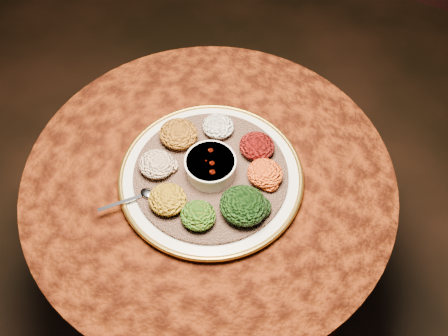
% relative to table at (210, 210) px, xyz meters
% --- Properties ---
extents(table, '(0.96, 0.96, 0.73)m').
position_rel_table_xyz_m(table, '(0.00, 0.00, 0.00)').
color(table, black).
rests_on(table, ground).
extents(platter, '(0.58, 0.58, 0.02)m').
position_rel_table_xyz_m(platter, '(0.01, -0.01, 0.19)').
color(platter, beige).
rests_on(platter, table).
extents(injera, '(0.46, 0.46, 0.01)m').
position_rel_table_xyz_m(injera, '(0.01, -0.01, 0.20)').
color(injera, brown).
rests_on(injera, platter).
extents(stew_bowl, '(0.13, 0.13, 0.05)m').
position_rel_table_xyz_m(stew_bowl, '(0.01, -0.01, 0.24)').
color(stew_bowl, silver).
rests_on(stew_bowl, injera).
extents(spoon, '(0.10, 0.11, 0.01)m').
position_rel_table_xyz_m(spoon, '(-0.10, -0.14, 0.21)').
color(spoon, silver).
rests_on(spoon, injera).
extents(portion_ayib, '(0.08, 0.08, 0.04)m').
position_rel_table_xyz_m(portion_ayib, '(-0.04, 0.12, 0.23)').
color(portion_ayib, white).
rests_on(portion_ayib, injera).
extents(portion_kitfo, '(0.09, 0.09, 0.04)m').
position_rel_table_xyz_m(portion_kitfo, '(0.08, 0.11, 0.23)').
color(portion_kitfo, black).
rests_on(portion_kitfo, injera).
extents(portion_tikil, '(0.09, 0.09, 0.04)m').
position_rel_table_xyz_m(portion_tikil, '(0.14, 0.04, 0.23)').
color(portion_tikil, '#B47A0F').
rests_on(portion_tikil, injera).
extents(portion_gomen, '(0.11, 0.11, 0.06)m').
position_rel_table_xyz_m(portion_gomen, '(0.13, -0.07, 0.24)').
color(portion_gomen, black).
rests_on(portion_gomen, injera).
extents(portion_mixveg, '(0.08, 0.08, 0.04)m').
position_rel_table_xyz_m(portion_mixveg, '(0.05, -0.14, 0.23)').
color(portion_mixveg, '#A0440A').
rests_on(portion_mixveg, injera).
extents(portion_kik, '(0.09, 0.09, 0.04)m').
position_rel_table_xyz_m(portion_kik, '(-0.04, -0.13, 0.23)').
color(portion_kik, '#A57B0E').
rests_on(portion_kik, injera).
extents(portion_timatim, '(0.09, 0.09, 0.04)m').
position_rel_table_xyz_m(portion_timatim, '(-0.11, -0.06, 0.23)').
color(portion_timatim, maroon).
rests_on(portion_timatim, injera).
extents(portion_shiro, '(0.10, 0.10, 0.05)m').
position_rel_table_xyz_m(portion_shiro, '(-0.11, 0.05, 0.23)').
color(portion_shiro, '#9D5312').
rests_on(portion_shiro, injera).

